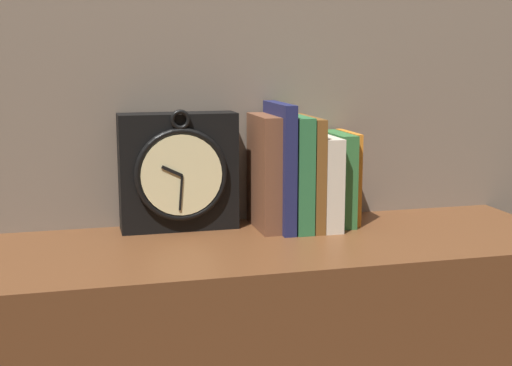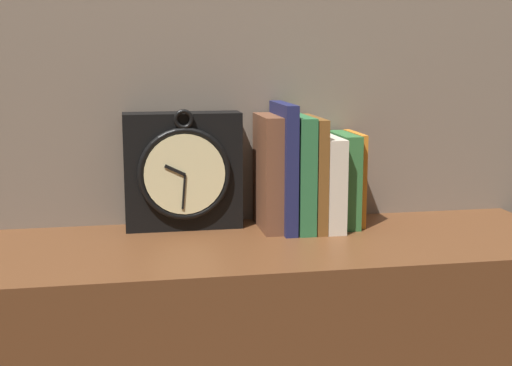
{
  "view_description": "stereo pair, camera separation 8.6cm",
  "coord_description": "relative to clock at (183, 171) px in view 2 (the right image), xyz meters",
  "views": [
    {
      "loc": [
        -0.31,
        -1.21,
        1.2
      ],
      "look_at": [
        0.0,
        0.0,
        0.97
      ],
      "focal_mm": 50.0,
      "sensor_mm": 36.0,
      "label": 1
    },
    {
      "loc": [
        -0.23,
        -1.23,
        1.2
      ],
      "look_at": [
        0.0,
        0.0,
        0.97
      ],
      "focal_mm": 50.0,
      "sensor_mm": 36.0,
      "label": 2
    }
  ],
  "objects": [
    {
      "name": "clock",
      "position": [
        0.0,
        0.0,
        0.0
      ],
      "size": [
        0.23,
        0.08,
        0.24
      ],
      "color": "black",
      "rests_on": "bookshelf"
    },
    {
      "name": "book_slot4_cream",
      "position": [
        0.28,
        -0.04,
        -0.02
      ],
      "size": [
        0.04,
        0.16,
        0.18
      ],
      "color": "beige",
      "rests_on": "bookshelf"
    },
    {
      "name": "book_slot1_navy",
      "position": [
        0.19,
        -0.04,
        0.01
      ],
      "size": [
        0.02,
        0.16,
        0.24
      ],
      "color": "#1D214D",
      "rests_on": "bookshelf"
    },
    {
      "name": "book_slot3_brown",
      "position": [
        0.25,
        -0.04,
        -0.0
      ],
      "size": [
        0.02,
        0.16,
        0.22
      ],
      "color": "brown",
      "rests_on": "bookshelf"
    },
    {
      "name": "book_slot0_brown",
      "position": [
        0.16,
        -0.03,
        -0.0
      ],
      "size": [
        0.03,
        0.14,
        0.22
      ],
      "color": "brown",
      "rests_on": "bookshelf"
    },
    {
      "name": "book_slot5_green",
      "position": [
        0.32,
        -0.03,
        -0.02
      ],
      "size": [
        0.03,
        0.13,
        0.18
      ],
      "color": "#326C36",
      "rests_on": "bookshelf"
    },
    {
      "name": "book_slot6_orange",
      "position": [
        0.34,
        -0.02,
        -0.02
      ],
      "size": [
        0.01,
        0.12,
        0.18
      ],
      "color": "orange",
      "rests_on": "bookshelf"
    },
    {
      "name": "wall_back",
      "position": [
        0.12,
        0.07,
        0.32
      ],
      "size": [
        6.0,
        0.05,
        2.6
      ],
      "color": "#756656",
      "rests_on": "ground_plane"
    },
    {
      "name": "book_slot2_green",
      "position": [
        0.22,
        -0.04,
        -0.0
      ],
      "size": [
        0.03,
        0.16,
        0.22
      ],
      "color": "#2B6B3C",
      "rests_on": "bookshelf"
    }
  ]
}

